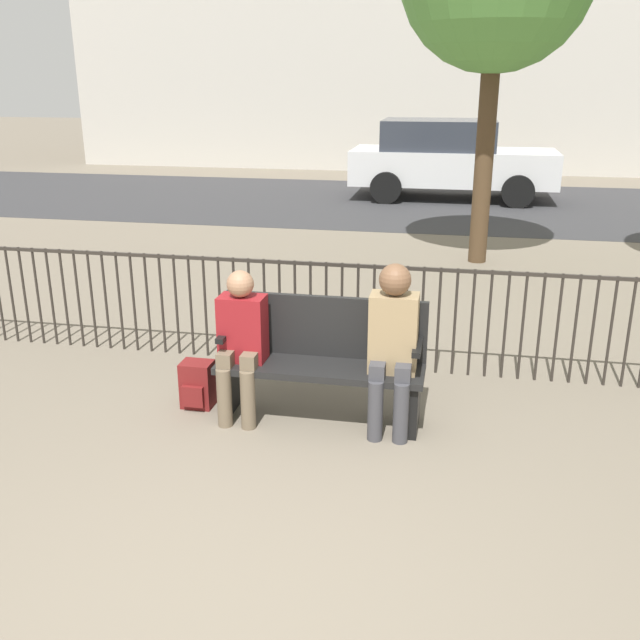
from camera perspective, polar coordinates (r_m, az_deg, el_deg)
ground_plane at (r=3.76m, az=-6.62°, el=-22.16°), size 80.00×80.00×0.00m
park_bench at (r=5.31m, az=0.16°, el=-2.92°), size 1.53×0.45×0.92m
seated_person_0 at (r=5.28m, az=-6.34°, el=-1.43°), size 0.34×0.39×1.14m
seated_person_1 at (r=5.05m, az=5.84°, el=-1.57°), size 0.34×0.39×1.25m
backpack at (r=5.67m, az=-9.79°, el=-5.14°), size 0.24×0.23×0.37m
fence_railing at (r=6.23m, az=1.79°, el=1.11°), size 9.01×0.03×0.95m
street_surface at (r=14.92m, az=7.46°, el=9.26°), size 24.00×6.00×0.01m
parked_car_0 at (r=15.50m, az=10.26°, el=12.62°), size 4.20×1.94×1.62m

